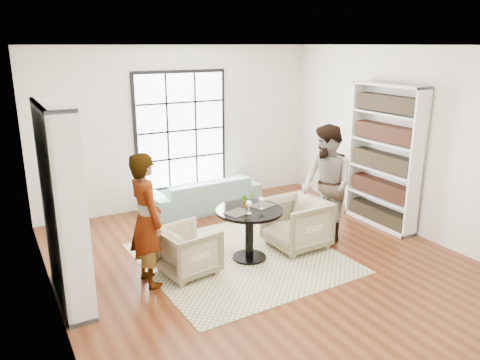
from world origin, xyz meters
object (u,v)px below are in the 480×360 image
pedestal_table (249,223)px  armchair_right (296,224)px  person_left (147,220)px  person_right (327,185)px  sofa (204,194)px  wine_glass_right (262,200)px  armchair_left (188,251)px  flower_centerpiece (247,200)px  wine_glass_left (249,204)px

pedestal_table → armchair_right: size_ratio=1.13×
pedestal_table → person_left: bearing=179.3°
armchair_right → person_right: person_right is taller
sofa → wine_glass_right: wine_glass_right is taller
person_left → armchair_right: bearing=-94.3°
sofa → armchair_right: armchair_right is taller
armchair_left → person_right: size_ratio=0.39×
person_left → person_right: (2.88, -0.01, 0.05)m
pedestal_table → flower_centerpiece: bearing=92.9°
wine_glass_left → person_right: bearing=6.0°
armchair_right → wine_glass_right: size_ratio=4.85×
sofa → wine_glass_left: wine_glass_left is taller
flower_centerpiece → wine_glass_right: bearing=-37.8°
pedestal_table → flower_centerpiece: (-0.00, 0.07, 0.33)m
person_left → wine_glass_right: bearing=-96.9°
armchair_right → wine_glass_right: bearing=-86.1°
armchair_right → wine_glass_left: bearing=-82.8°
pedestal_table → sofa: (0.31, 2.26, -0.25)m
sofa → armchair_left: (-1.26, -2.24, 0.02)m
armchair_left → wine_glass_left: wine_glass_left is taller
armchair_right → person_left: person_left is taller
armchair_right → flower_centerpiece: (-0.84, 0.06, 0.49)m
armchair_left → wine_glass_left: 1.04m
armchair_right → pedestal_table: bearing=-91.6°
pedestal_table → flower_centerpiece: flower_centerpiece is taller
flower_centerpiece → armchair_left: bearing=-176.9°
wine_glass_left → person_left: bearing=173.4°
wine_glass_left → flower_centerpiece: flower_centerpiece is taller
flower_centerpiece → sofa: bearing=81.8°
pedestal_table → armchair_right: (0.83, 0.01, -0.17)m
flower_centerpiece → person_right: bearing=-2.3°
person_right → wine_glass_right: (-1.22, -0.07, -0.04)m
armchair_left → wine_glass_right: wine_glass_right is taller
sofa → armchair_left: 2.57m
person_left → pedestal_table: bearing=-94.8°
pedestal_table → armchair_right: 0.85m
sofa → person_left: bearing=48.5°
wine_glass_left → flower_centerpiece: (0.09, 0.21, -0.02)m
wine_glass_left → wine_glass_right: bearing=17.7°
wine_glass_right → flower_centerpiece: bearing=142.2°
pedestal_table → person_left: person_left is taller
sofa → flower_centerpiece: bearing=79.2°
sofa → flower_centerpiece: flower_centerpiece is taller
sofa → person_left: (-1.81, -2.24, 0.57)m
wine_glass_right → wine_glass_left: bearing=-162.3°
sofa → person_right: person_right is taller
person_left → wine_glass_right: person_left is taller
armchair_right → flower_centerpiece: 0.97m
pedestal_table → person_right: bearing=0.5°
wine_glass_left → wine_glass_right: 0.27m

